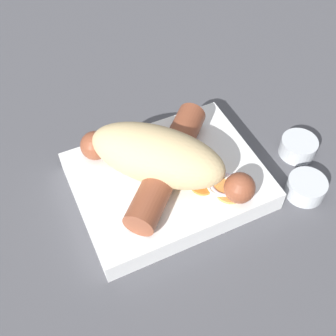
# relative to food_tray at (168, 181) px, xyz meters

# --- Properties ---
(ground_plane) EXTENTS (3.00, 3.00, 0.00)m
(ground_plane) POSITION_rel_food_tray_xyz_m (0.00, 0.00, -0.01)
(ground_plane) COLOR #4C4C51
(food_tray) EXTENTS (0.22, 0.17, 0.03)m
(food_tray) POSITION_rel_food_tray_xyz_m (0.00, 0.00, 0.00)
(food_tray) COLOR white
(food_tray) RESTS_ON ground_plane
(bread_roll) EXTENTS (0.16, 0.16, 0.06)m
(bread_roll) POSITION_rel_food_tray_xyz_m (0.01, -0.01, 0.05)
(bread_roll) COLOR #DBBC84
(bread_roll) RESTS_ON food_tray
(sausage) EXTENTS (0.16, 0.16, 0.03)m
(sausage) POSITION_rel_food_tray_xyz_m (0.00, 0.00, 0.03)
(sausage) COLOR brown
(sausage) RESTS_ON food_tray
(pickled_veggies) EXTENTS (0.06, 0.07, 0.01)m
(pickled_veggies) POSITION_rel_food_tray_xyz_m (-0.04, 0.04, 0.02)
(pickled_veggies) COLOR #F99E4C
(pickled_veggies) RESTS_ON food_tray
(condiment_cup_near) EXTENTS (0.05, 0.05, 0.02)m
(condiment_cup_near) POSITION_rel_food_tray_xyz_m (-0.15, 0.08, -0.00)
(condiment_cup_near) COLOR silver
(condiment_cup_near) RESTS_ON ground_plane
(condiment_cup_far) EXTENTS (0.05, 0.05, 0.02)m
(condiment_cup_far) POSITION_rel_food_tray_xyz_m (-0.18, 0.02, -0.00)
(condiment_cup_far) COLOR silver
(condiment_cup_far) RESTS_ON ground_plane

